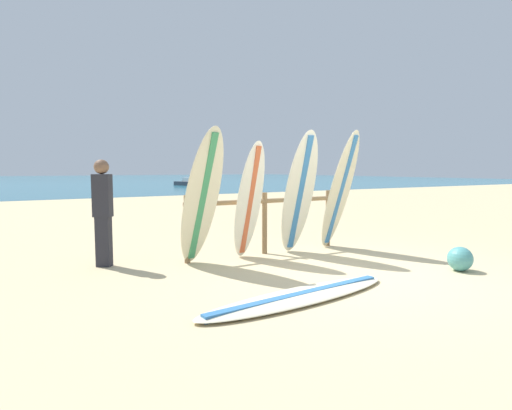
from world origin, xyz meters
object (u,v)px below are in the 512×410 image
Objects in this scene: small_boat_offshore at (188,183)px; surfboard_leaning_center at (340,191)px; surfboard_leaning_far_left at (202,198)px; surfboard_lying_on_sand at (300,296)px; surfboard_leaning_center_left at (299,194)px; surfboard_leaning_left at (249,201)px; surfboard_rack at (265,214)px; beach_ball at (460,259)px; beachgoer_standing at (103,208)px.

surfboard_leaning_center is at bearing -105.85° from small_boat_offshore.
surfboard_lying_on_sand is (0.38, -1.97, -1.02)m from surfboard_leaning_far_left.
surfboard_leaning_center_left is at bearing 178.85° from surfboard_leaning_center.
surfboard_leaning_far_left reaches higher than surfboard_leaning_left.
surfboard_leaning_far_left is 1.82m from surfboard_leaning_center_left.
beach_ball is (1.83, -2.52, -0.53)m from surfboard_rack.
surfboard_rack is 0.93× the size of small_boat_offshore.
beach_ball is (3.20, -2.11, -0.88)m from surfboard_leaning_far_left.
beach_ball is at bearing -2.75° from surfboard_lying_on_sand.
surfboard_leaning_left is at bearing 171.80° from surfboard_leaning_center_left.
surfboard_leaning_far_left is 2.25m from surfboard_lying_on_sand.
surfboard_lying_on_sand is (-1.44, -1.98, -1.04)m from surfboard_leaning_center_left.
surfboard_leaning_center is at bearing -0.16° from surfboard_leaning_far_left.
surfboard_leaning_left reaches higher than small_boat_offshore.
surfboard_leaning_center_left is 5.99× the size of beach_ball.
surfboard_leaning_left is 0.91× the size of surfboard_leaning_center_left.
beach_ball is at bearing -77.41° from surfboard_leaning_center.
surfboard_leaning_center_left is at bearing -107.50° from small_boat_offshore.
beachgoer_standing is (-2.17, 0.71, -0.07)m from surfboard_leaning_left.
surfboard_leaning_left is at bearing 135.62° from beach_ball.
surfboard_leaning_far_left is 0.97× the size of surfboard_leaning_center.
small_boat_offshore is (8.33, 29.33, -0.84)m from surfboard_leaning_center.
surfboard_leaning_center is at bearing -1.15° from surfboard_leaning_center_left.
surfboard_leaning_far_left is 0.98× the size of surfboard_leaning_center_left.
surfboard_leaning_center is 3.24m from surfboard_lying_on_sand.
surfboard_leaning_center_left is at bearing -41.43° from surfboard_rack.
beach_ball is at bearing -33.35° from surfboard_leaning_far_left.
surfboard_lying_on_sand is at bearing -103.97° from surfboard_leaning_left.
surfboard_rack is at bearing 67.46° from surfboard_lying_on_sand.
beachgoer_standing is at bearing 120.24° from surfboard_lying_on_sand.
surfboard_leaning_center_left is 3.21m from beachgoer_standing.
beachgoer_standing is at bearing 161.87° from surfboard_leaning_left.
surfboard_rack is 8.36× the size of beach_ball.
surfboard_leaning_center reaches higher than surfboard_leaning_far_left.
beachgoer_standing is 4.58× the size of beach_ball.
surfboard_leaning_center_left is 30.75m from small_boat_offshore.
surfboard_lying_on_sand is (-2.35, -1.96, -1.06)m from surfboard_leaning_center.
surfboard_leaning_left is at bearing 175.30° from surfboard_leaning_center.
surfboard_rack is at bearing 30.17° from surfboard_leaning_left.
surfboard_leaning_far_left is at bearing 100.84° from surfboard_lying_on_sand.
small_boat_offshore is (12.33, 28.47, -0.65)m from beachgoer_standing.
surfboard_leaning_left is 0.93m from surfboard_leaning_center_left.
surfboard_leaning_center is (0.91, -0.02, 0.02)m from surfboard_leaning_center_left.
small_boat_offshore is at bearing 71.46° from surfboard_rack.
surfboard_leaning_center_left is at bearing -15.27° from beachgoer_standing.
beachgoer_standing is (-3.09, 0.84, -0.17)m from surfboard_leaning_center_left.
beachgoer_standing reaches higher than surfboard_lying_on_sand.
surfboard_leaning_center reaches higher than surfboard_leaning_center_left.
surfboard_leaning_center_left reaches higher than surfboard_lying_on_sand.
surfboard_rack is 2.68m from beachgoer_standing.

